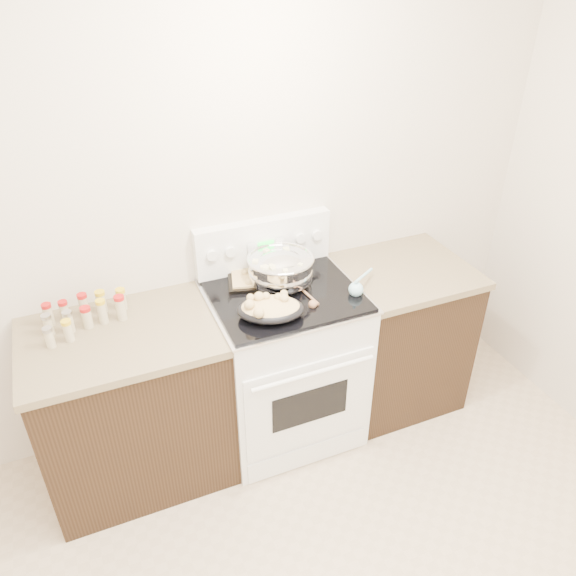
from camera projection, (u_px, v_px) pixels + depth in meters
name	position (u px, v px, depth m)	size (l,w,h in m)	color
room_shell	(382.00, 356.00, 1.25)	(4.10, 3.60, 2.75)	beige
counter_left	(134.00, 405.00, 2.87)	(0.93, 0.67, 0.92)	black
counter_right	(396.00, 333.00, 3.38)	(0.73, 0.67, 0.92)	black
kitchen_range	(284.00, 361.00, 3.12)	(0.78, 0.73, 1.22)	white
mixing_bowl	(281.00, 270.00, 2.91)	(0.42, 0.42, 0.20)	silver
roasting_pan	(270.00, 308.00, 2.67)	(0.38, 0.32, 0.11)	black
baking_sheet	(268.00, 275.00, 2.99)	(0.47, 0.38, 0.06)	black
wooden_spoon	(310.00, 300.00, 2.79)	(0.06, 0.25, 0.04)	#A16F49
blue_ladle	(357.00, 288.00, 2.86)	(0.22, 0.20, 0.10)	#9CD5E8
spice_jars	(83.00, 314.00, 2.65)	(0.39, 0.24, 0.13)	#BFB28C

